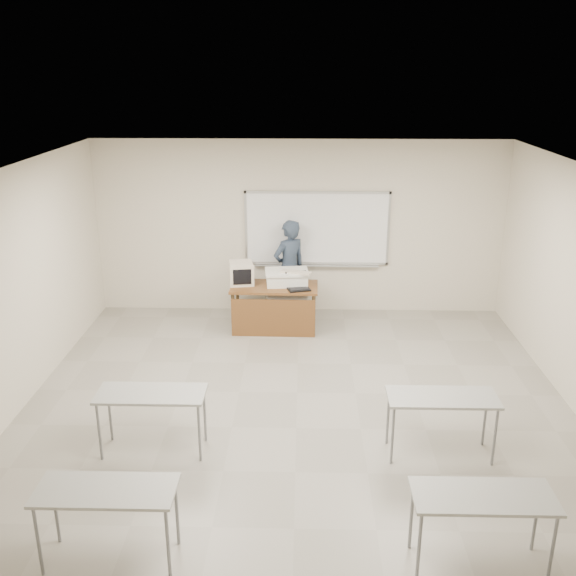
{
  "coord_description": "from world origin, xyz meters",
  "views": [
    {
      "loc": [
        0.07,
        -6.75,
        4.14
      ],
      "look_at": [
        -0.15,
        2.2,
        1.03
      ],
      "focal_mm": 40.0,
      "sensor_mm": 36.0,
      "label": 1
    }
  ],
  "objects_px": {
    "whiteboard": "(317,229)",
    "mouse": "(287,284)",
    "instructor_desk": "(274,300)",
    "podium": "(287,299)",
    "keyboard": "(296,272)",
    "presenter": "(289,268)",
    "laptop": "(299,285)",
    "crt_monitor": "(241,273)"
  },
  "relations": [
    {
      "from": "podium",
      "to": "presenter",
      "type": "distance_m",
      "value": 0.64
    },
    {
      "from": "laptop",
      "to": "mouse",
      "type": "distance_m",
      "value": 0.27
    },
    {
      "from": "crt_monitor",
      "to": "presenter",
      "type": "distance_m",
      "value": 0.94
    },
    {
      "from": "mouse",
      "to": "crt_monitor",
      "type": "bearing_deg",
      "value": -163.51
    },
    {
      "from": "presenter",
      "to": "crt_monitor",
      "type": "bearing_deg",
      "value": -2.15
    },
    {
      "from": "instructor_desk",
      "to": "podium",
      "type": "relative_size",
      "value": 1.45
    },
    {
      "from": "podium",
      "to": "crt_monitor",
      "type": "bearing_deg",
      "value": 173.17
    },
    {
      "from": "whiteboard",
      "to": "podium",
      "type": "height_order",
      "value": "whiteboard"
    },
    {
      "from": "keyboard",
      "to": "whiteboard",
      "type": "bearing_deg",
      "value": 87.71
    },
    {
      "from": "mouse",
      "to": "keyboard",
      "type": "relative_size",
      "value": 0.18
    },
    {
      "from": "presenter",
      "to": "podium",
      "type": "bearing_deg",
      "value": 51.41
    },
    {
      "from": "podium",
      "to": "presenter",
      "type": "height_order",
      "value": "presenter"
    },
    {
      "from": "presenter",
      "to": "instructor_desk",
      "type": "bearing_deg",
      "value": 37.51
    },
    {
      "from": "instructor_desk",
      "to": "mouse",
      "type": "bearing_deg",
      "value": 39.99
    },
    {
      "from": "laptop",
      "to": "presenter",
      "type": "bearing_deg",
      "value": 86.44
    },
    {
      "from": "whiteboard",
      "to": "presenter",
      "type": "height_order",
      "value": "whiteboard"
    },
    {
      "from": "crt_monitor",
      "to": "mouse",
      "type": "height_order",
      "value": "crt_monitor"
    },
    {
      "from": "laptop",
      "to": "keyboard",
      "type": "xyz_separation_m",
      "value": [
        -0.05,
        0.11,
        0.18
      ]
    },
    {
      "from": "whiteboard",
      "to": "crt_monitor",
      "type": "bearing_deg",
      "value": -149.15
    },
    {
      "from": "crt_monitor",
      "to": "mouse",
      "type": "bearing_deg",
      "value": -15.18
    },
    {
      "from": "podium",
      "to": "laptop",
      "type": "relative_size",
      "value": 2.82
    },
    {
      "from": "laptop",
      "to": "crt_monitor",
      "type": "bearing_deg",
      "value": 149.07
    },
    {
      "from": "podium",
      "to": "keyboard",
      "type": "height_order",
      "value": "keyboard"
    },
    {
      "from": "podium",
      "to": "keyboard",
      "type": "bearing_deg",
      "value": -43.87
    },
    {
      "from": "instructor_desk",
      "to": "crt_monitor",
      "type": "xyz_separation_m",
      "value": [
        -0.55,
        0.24,
        0.38
      ]
    },
    {
      "from": "crt_monitor",
      "to": "keyboard",
      "type": "height_order",
      "value": "crt_monitor"
    },
    {
      "from": "whiteboard",
      "to": "mouse",
      "type": "height_order",
      "value": "whiteboard"
    },
    {
      "from": "laptop",
      "to": "keyboard",
      "type": "height_order",
      "value": "laptop"
    },
    {
      "from": "instructor_desk",
      "to": "keyboard",
      "type": "bearing_deg",
      "value": 16.35
    },
    {
      "from": "crt_monitor",
      "to": "whiteboard",
      "type": "bearing_deg",
      "value": 21.41
    },
    {
      "from": "instructor_desk",
      "to": "podium",
      "type": "distance_m",
      "value": 0.3
    },
    {
      "from": "whiteboard",
      "to": "instructor_desk",
      "type": "height_order",
      "value": "whiteboard"
    },
    {
      "from": "keyboard",
      "to": "laptop",
      "type": "bearing_deg",
      "value": -45.78
    },
    {
      "from": "crt_monitor",
      "to": "laptop",
      "type": "distance_m",
      "value": 0.99
    },
    {
      "from": "whiteboard",
      "to": "instructor_desk",
      "type": "bearing_deg",
      "value": -125.44
    },
    {
      "from": "presenter",
      "to": "keyboard",
      "type": "bearing_deg",
      "value": 64.95
    },
    {
      "from": "podium",
      "to": "keyboard",
      "type": "distance_m",
      "value": 0.53
    },
    {
      "from": "keyboard",
      "to": "presenter",
      "type": "relative_size",
      "value": 0.29
    },
    {
      "from": "mouse",
      "to": "keyboard",
      "type": "xyz_separation_m",
      "value": [
        0.15,
        -0.07,
        0.22
      ]
    },
    {
      "from": "whiteboard",
      "to": "presenter",
      "type": "relative_size",
      "value": 1.46
    },
    {
      "from": "mouse",
      "to": "instructor_desk",
      "type": "bearing_deg",
      "value": -118.87
    },
    {
      "from": "whiteboard",
      "to": "laptop",
      "type": "bearing_deg",
      "value": -106.78
    }
  ]
}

